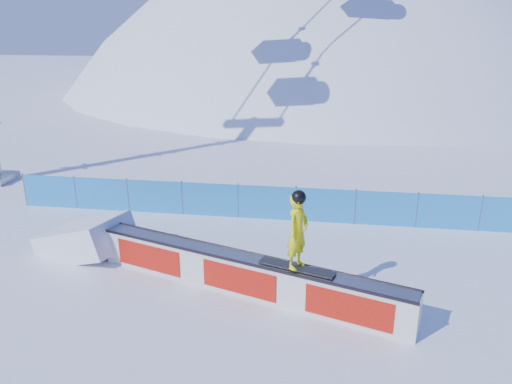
# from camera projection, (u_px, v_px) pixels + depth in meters

# --- Properties ---
(ground) EXTENTS (160.00, 160.00, 0.00)m
(ground) POSITION_uv_depth(u_px,v_px,m) (321.00, 289.00, 12.86)
(ground) COLOR white
(ground) RESTS_ON ground
(snow_hill) EXTENTS (64.00, 64.00, 64.00)m
(snow_hill) POSITION_uv_depth(u_px,v_px,m) (324.00, 242.00, 58.00)
(snow_hill) COLOR silver
(snow_hill) RESTS_ON ground
(safety_fence) EXTENTS (22.05, 0.05, 1.30)m
(safety_fence) POSITION_uv_depth(u_px,v_px,m) (325.00, 206.00, 16.86)
(safety_fence) COLOR #2081CD
(safety_fence) RESTS_ON ground
(rail_box) EXTENTS (8.31, 3.24, 1.03)m
(rail_box) POSITION_uv_depth(u_px,v_px,m) (244.00, 275.00, 12.51)
(rail_box) COLOR silver
(rail_box) RESTS_ON ground
(snow_ramp) EXTENTS (3.12, 2.47, 1.70)m
(snow_ramp) POSITION_uv_depth(u_px,v_px,m) (87.00, 251.00, 14.95)
(snow_ramp) COLOR white
(snow_ramp) RESTS_ON ground
(snowboarder) EXTENTS (1.87, 0.90, 1.94)m
(snowboarder) POSITION_uv_depth(u_px,v_px,m) (298.00, 231.00, 11.43)
(snowboarder) COLOR black
(snowboarder) RESTS_ON rail_box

